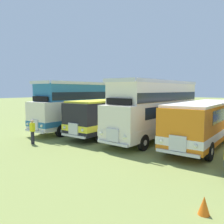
{
  "coord_description": "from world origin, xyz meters",
  "views": [
    {
      "loc": [
        2.71,
        -15.74,
        3.82
      ],
      "look_at": [
        -9.98,
        0.18,
        1.81
      ],
      "focal_mm": 36.42,
      "sensor_mm": 36.0,
      "label": 1
    }
  ],
  "objects_px": {
    "bus_second_in_row": "(119,113)",
    "bus_third_in_row": "(157,108)",
    "bus_fourth_in_row": "(205,120)",
    "cone_near_end": "(204,205)",
    "bus_first_in_row": "(85,105)",
    "marshal_person": "(32,132)"
  },
  "relations": [
    {
      "from": "bus_second_in_row",
      "to": "bus_third_in_row",
      "type": "xyz_separation_m",
      "value": [
        3.74,
        -0.09,
        0.6
      ]
    },
    {
      "from": "bus_first_in_row",
      "to": "bus_third_in_row",
      "type": "relative_size",
      "value": 1.03
    },
    {
      "from": "bus_second_in_row",
      "to": "bus_fourth_in_row",
      "type": "relative_size",
      "value": 1.15
    },
    {
      "from": "bus_third_in_row",
      "to": "bus_fourth_in_row",
      "type": "bearing_deg",
      "value": -4.04
    },
    {
      "from": "bus_fourth_in_row",
      "to": "cone_near_end",
      "type": "relative_size",
      "value": 16.66
    },
    {
      "from": "bus_first_in_row",
      "to": "bus_second_in_row",
      "type": "distance_m",
      "value": 3.83
    },
    {
      "from": "bus_third_in_row",
      "to": "bus_fourth_in_row",
      "type": "distance_m",
      "value": 3.8
    },
    {
      "from": "bus_third_in_row",
      "to": "bus_fourth_in_row",
      "type": "xyz_separation_m",
      "value": [
        3.74,
        -0.26,
        -0.61
      ]
    },
    {
      "from": "bus_fourth_in_row",
      "to": "marshal_person",
      "type": "distance_m",
      "value": 11.9
    },
    {
      "from": "bus_first_in_row",
      "to": "marshal_person",
      "type": "relative_size",
      "value": 6.52
    },
    {
      "from": "bus_first_in_row",
      "to": "bus_second_in_row",
      "type": "height_order",
      "value": "bus_first_in_row"
    },
    {
      "from": "bus_third_in_row",
      "to": "marshal_person",
      "type": "distance_m",
      "value": 9.44
    },
    {
      "from": "cone_near_end",
      "to": "bus_first_in_row",
      "type": "bearing_deg",
      "value": 148.09
    },
    {
      "from": "bus_third_in_row",
      "to": "bus_second_in_row",
      "type": "bearing_deg",
      "value": 178.61
    },
    {
      "from": "cone_near_end",
      "to": "marshal_person",
      "type": "relative_size",
      "value": 0.34
    },
    {
      "from": "cone_near_end",
      "to": "marshal_person",
      "type": "bearing_deg",
      "value": 171.31
    },
    {
      "from": "bus_first_in_row",
      "to": "cone_near_end",
      "type": "relative_size",
      "value": 19.24
    },
    {
      "from": "bus_fourth_in_row",
      "to": "marshal_person",
      "type": "bearing_deg",
      "value": -143.9
    },
    {
      "from": "bus_second_in_row",
      "to": "bus_third_in_row",
      "type": "distance_m",
      "value": 3.79
    },
    {
      "from": "bus_fourth_in_row",
      "to": "marshal_person",
      "type": "height_order",
      "value": "bus_fourth_in_row"
    },
    {
      "from": "bus_third_in_row",
      "to": "bus_fourth_in_row",
      "type": "height_order",
      "value": "bus_third_in_row"
    },
    {
      "from": "marshal_person",
      "to": "bus_first_in_row",
      "type": "bearing_deg",
      "value": 103.54
    }
  ]
}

